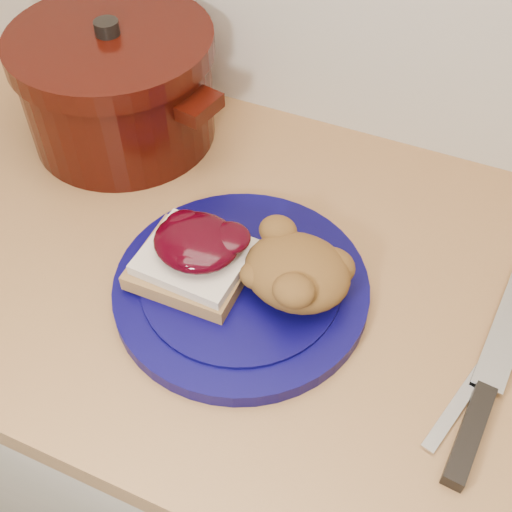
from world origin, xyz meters
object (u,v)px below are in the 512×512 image
at_px(dutch_oven, 118,85).
at_px(chef_knife, 482,401).
at_px(plate, 241,288).
at_px(pepper_grinder, 135,99).
at_px(butter_knife, 471,385).

bearing_deg(dutch_oven, chef_knife, -22.87).
xyz_separation_m(plate, chef_knife, (0.28, -0.03, -0.00)).
height_order(plate, dutch_oven, dutch_oven).
distance_m(plate, chef_knife, 0.29).
relative_size(plate, pepper_grinder, 2.29).
relative_size(dutch_oven, pepper_grinder, 2.57).
relative_size(plate, chef_knife, 0.97).
bearing_deg(pepper_grinder, dutch_oven, 180.00).
height_order(plate, chef_knife, plate).
xyz_separation_m(chef_knife, pepper_grinder, (-0.54, 0.24, 0.06)).
bearing_deg(dutch_oven, plate, -36.12).
relative_size(butter_knife, pepper_grinder, 1.41).
distance_m(chef_knife, butter_knife, 0.02).
xyz_separation_m(plate, butter_knife, (0.27, -0.02, -0.01)).
xyz_separation_m(chef_knife, dutch_oven, (-0.56, 0.24, 0.07)).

